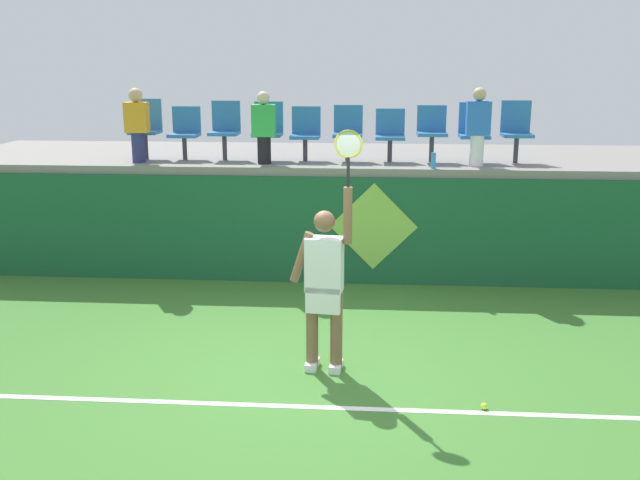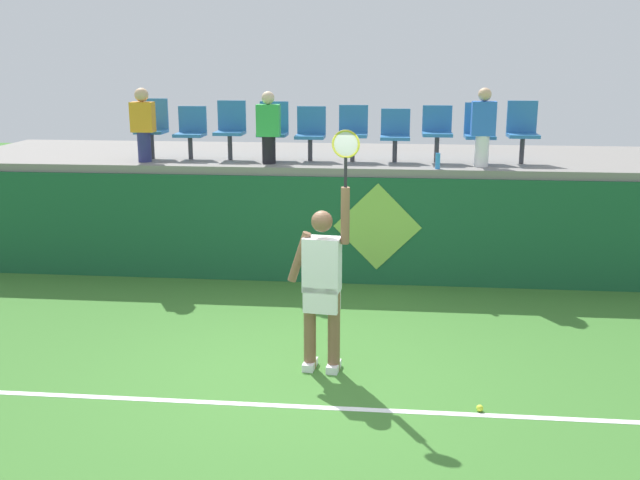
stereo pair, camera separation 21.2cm
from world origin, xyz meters
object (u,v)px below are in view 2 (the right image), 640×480
Objects in this scene: stadium_chair_9 at (522,129)px; spectator_2 at (483,126)px; stadium_chair_1 at (191,130)px; stadium_chair_4 at (311,131)px; stadium_chair_2 at (231,127)px; stadium_chair_6 at (395,133)px; stadium_chair_0 at (153,125)px; tennis_ball at (480,408)px; stadium_chair_8 at (479,130)px; stadium_chair_3 at (273,128)px; stadium_chair_7 at (437,130)px; water_bottle at (438,161)px; tennis_player at (322,282)px; spectator_0 at (143,123)px; stadium_chair_5 at (353,130)px; spectator_1 at (268,126)px.

spectator_2 is (-0.62, -0.42, 0.08)m from stadium_chair_9.
stadium_chair_4 reaches higher than stadium_chair_1.
stadium_chair_2 reaches higher than stadium_chair_6.
stadium_chair_1 is at bearing -0.62° from stadium_chair_0.
tennis_ball is 5.23m from stadium_chair_8.
stadium_chair_0 is 1.13× the size of stadium_chair_4.
tennis_ball is 5.32m from stadium_chair_9.
stadium_chair_0 is at bearing 179.89° from stadium_chair_4.
stadium_chair_3 is at bearing 0.06° from stadium_chair_2.
stadium_chair_3 is (-2.71, 4.75, 2.15)m from tennis_ball.
stadium_chair_6 is 0.63m from stadium_chair_7.
stadium_chair_7 reaches higher than stadium_chair_6.
tennis_ball is 5.61m from stadium_chair_4.
water_bottle is 1.51m from stadium_chair_9.
water_bottle is at bearing -20.70° from stadium_chair_4.
stadium_chair_9 is (2.59, 3.94, 1.23)m from tennis_player.
stadium_chair_7 is 0.75× the size of spectator_2.
water_bottle is 0.20× the size of spectator_2.
stadium_chair_6 reaches higher than water_bottle.
stadium_chair_2 is 1.14× the size of stadium_chair_6.
stadium_chair_0 reaches higher than stadium_chair_6.
stadium_chair_1 is 0.91× the size of stadium_chair_8.
stadium_chair_8 is (1.25, 0.01, 0.05)m from stadium_chair_6.
stadium_chair_8 is at bearing 4.93° from spectator_0.
stadium_chair_5 reaches higher than water_bottle.
stadium_chair_8 is at bearing 0.01° from stadium_chair_3.
stadium_chair_2 reaches higher than stadium_chair_4.
tennis_player is 2.41× the size of spectator_1.
stadium_chair_8 reaches higher than tennis_player.
spectator_0 is (-3.76, -0.43, 0.15)m from stadium_chair_6.
tennis_ball is 4.89m from spectator_2.
stadium_chair_7 is at bearing -0.04° from stadium_chair_1.
stadium_chair_2 is 2.53m from stadium_chair_6.
stadium_chair_6 is 0.89× the size of stadium_chair_8.
stadium_chair_4 is 0.74× the size of spectator_0.
tennis_player is at bearing -73.80° from stadium_chair_3.
stadium_chair_2 reaches higher than stadium_chair_1.
stadium_chair_5 is at bearing -0.11° from stadium_chair_0.
spectator_1 reaches higher than stadium_chair_4.
stadium_chair_2 is 0.98× the size of stadium_chair_9.
tennis_ball is 5.87m from stadium_chair_3.
spectator_2 is at bearing -18.39° from stadium_chair_6.
stadium_chair_6 is (1.28, -0.00, -0.01)m from stadium_chair_4.
stadium_chair_3 is at bearing 163.78° from water_bottle.
stadium_chair_8 is at bearing 7.82° from spectator_1.
stadium_chair_7 is 0.76× the size of spectator_0.
stadium_chair_8 is (0.64, 0.72, 0.37)m from water_bottle.
spectator_1 reaches higher than tennis_ball.
stadium_chair_2 is 0.79m from spectator_1.
stadium_chair_9 reaches higher than stadium_chair_4.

